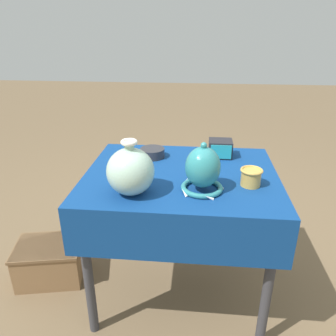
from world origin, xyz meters
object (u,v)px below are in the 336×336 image
vase_tall_bulbous (131,171)px  cup_wide_ochre (251,177)px  mosaic_tile_box (220,148)px  pot_squat_charcoal (152,153)px  wooden_crate (50,260)px  vase_dome_bell (203,170)px

vase_tall_bulbous → cup_wide_ochre: bearing=13.4°
mosaic_tile_box → pot_squat_charcoal: bearing=-173.2°
wooden_crate → vase_dome_bell: bearing=-23.8°
pot_squat_charcoal → wooden_crate: 0.87m
vase_tall_bulbous → pot_squat_charcoal: 0.42m
cup_wide_ochre → wooden_crate: cup_wide_ochre is taller
vase_dome_bell → wooden_crate: (-0.85, 0.19, -0.69)m
mosaic_tile_box → wooden_crate: mosaic_tile_box is taller
vase_dome_bell → wooden_crate: 1.11m
vase_dome_bell → cup_wide_ochre: (0.21, 0.06, -0.05)m
wooden_crate → vase_tall_bulbous: bearing=-35.2°
mosaic_tile_box → cup_wide_ochre: 0.36m
cup_wide_ochre → wooden_crate: (-1.06, 0.13, -0.64)m
pot_squat_charcoal → vase_dome_bell: bearing=-53.6°
cup_wide_ochre → mosaic_tile_box: bearing=108.9°
vase_dome_bell → wooden_crate: size_ratio=0.53×
mosaic_tile_box → wooden_crate: bearing=-167.7°
vase_tall_bulbous → mosaic_tile_box: bearing=49.5°
vase_tall_bulbous → pot_squat_charcoal: (0.03, 0.41, -0.08)m
mosaic_tile_box → cup_wide_ochre: bearing=-71.3°
cup_wide_ochre → pot_squat_charcoal: 0.56m
vase_dome_bell → mosaic_tile_box: bearing=76.5°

